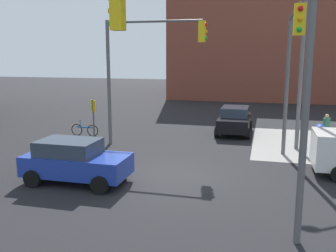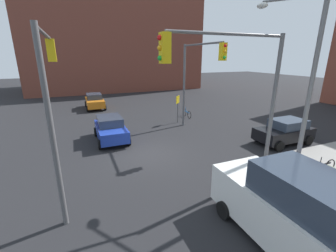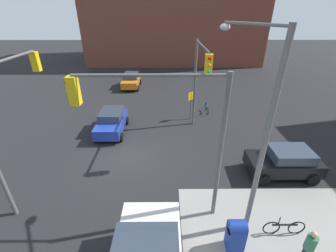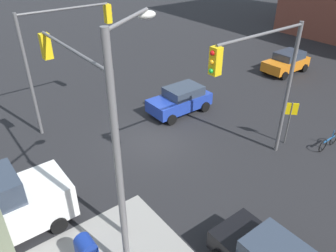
{
  "view_description": "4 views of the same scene",
  "coord_description": "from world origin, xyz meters",
  "px_view_note": "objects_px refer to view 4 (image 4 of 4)",
  "views": [
    {
      "loc": [
        3.56,
        -13.9,
        4.7
      ],
      "look_at": [
        -0.52,
        1.67,
        1.67
      ],
      "focal_mm": 40.0,
      "sensor_mm": 36.0,
      "label": 1
    },
    {
      "loc": [
        11.88,
        -3.7,
        5.58
      ],
      "look_at": [
        -0.64,
        1.49,
        1.38
      ],
      "focal_mm": 24.0,
      "sensor_mm": 36.0,
      "label": 2
    },
    {
      "loc": [
        11.79,
        2.4,
        8.32
      ],
      "look_at": [
        -1.58,
        2.48,
        1.31
      ],
      "focal_mm": 24.0,
      "sensor_mm": 36.0,
      "label": 3
    },
    {
      "loc": [
        8.37,
        12.11,
        9.71
      ],
      "look_at": [
        -0.17,
        1.01,
        1.36
      ],
      "focal_mm": 35.0,
      "sensor_mm": 36.0,
      "label": 4
    }
  ],
  "objects_px": {
    "bicycle_at_crosswalk": "(328,142)",
    "coupe_orange": "(286,62)",
    "traffic_signal_se_corner": "(62,46)",
    "street_lamp_corner": "(123,147)",
    "traffic_signal_nw_corner": "(264,75)",
    "traffic_signal_ne_corner": "(85,102)",
    "coupe_blue": "(180,100)"
  },
  "relations": [
    {
      "from": "bicycle_at_crosswalk",
      "to": "coupe_orange",
      "type": "bearing_deg",
      "value": -133.21
    },
    {
      "from": "traffic_signal_se_corner",
      "to": "street_lamp_corner",
      "type": "bearing_deg",
      "value": 77.0
    },
    {
      "from": "traffic_signal_se_corner",
      "to": "bicycle_at_crosswalk",
      "type": "xyz_separation_m",
      "value": [
        -9.37,
        10.5,
        -4.26
      ]
    },
    {
      "from": "traffic_signal_nw_corner",
      "to": "street_lamp_corner",
      "type": "distance_m",
      "value": 7.46
    },
    {
      "from": "traffic_signal_se_corner",
      "to": "bicycle_at_crosswalk",
      "type": "height_order",
      "value": "traffic_signal_se_corner"
    },
    {
      "from": "traffic_signal_ne_corner",
      "to": "coupe_blue",
      "type": "bearing_deg",
      "value": -152.17
    },
    {
      "from": "coupe_orange",
      "to": "bicycle_at_crosswalk",
      "type": "xyz_separation_m",
      "value": [
        7.32,
        7.79,
        -0.5
      ]
    },
    {
      "from": "coupe_blue",
      "to": "coupe_orange",
      "type": "relative_size",
      "value": 0.99
    },
    {
      "from": "traffic_signal_se_corner",
      "to": "bicycle_at_crosswalk",
      "type": "distance_m",
      "value": 14.7
    },
    {
      "from": "traffic_signal_nw_corner",
      "to": "coupe_orange",
      "type": "height_order",
      "value": "traffic_signal_nw_corner"
    },
    {
      "from": "bicycle_at_crosswalk",
      "to": "traffic_signal_ne_corner",
      "type": "bearing_deg",
      "value": -17.86
    },
    {
      "from": "coupe_orange",
      "to": "bicycle_at_crosswalk",
      "type": "relative_size",
      "value": 2.24
    },
    {
      "from": "traffic_signal_nw_corner",
      "to": "coupe_blue",
      "type": "xyz_separation_m",
      "value": [
        -0.75,
        -6.22,
        -3.78
      ]
    },
    {
      "from": "traffic_signal_ne_corner",
      "to": "coupe_blue",
      "type": "distance_m",
      "value": 9.53
    },
    {
      "from": "coupe_blue",
      "to": "coupe_orange",
      "type": "bearing_deg",
      "value": -179.65
    },
    {
      "from": "traffic_signal_se_corner",
      "to": "coupe_blue",
      "type": "height_order",
      "value": "traffic_signal_se_corner"
    },
    {
      "from": "traffic_signal_se_corner",
      "to": "coupe_orange",
      "type": "xyz_separation_m",
      "value": [
        -16.69,
        2.71,
        -3.77
      ]
    },
    {
      "from": "coupe_blue",
      "to": "traffic_signal_se_corner",
      "type": "bearing_deg",
      "value": -25.58
    },
    {
      "from": "street_lamp_corner",
      "to": "coupe_blue",
      "type": "distance_m",
      "value": 11.6
    },
    {
      "from": "traffic_signal_se_corner",
      "to": "traffic_signal_ne_corner",
      "type": "distance_m",
      "value": 7.12
    },
    {
      "from": "traffic_signal_se_corner",
      "to": "traffic_signal_nw_corner",
      "type": "bearing_deg",
      "value": 119.3
    },
    {
      "from": "traffic_signal_nw_corner",
      "to": "street_lamp_corner",
      "type": "relative_size",
      "value": 0.81
    },
    {
      "from": "traffic_signal_nw_corner",
      "to": "traffic_signal_se_corner",
      "type": "xyz_separation_m",
      "value": [
        5.05,
        -9.0,
        -0.01
      ]
    },
    {
      "from": "street_lamp_corner",
      "to": "coupe_blue",
      "type": "relative_size",
      "value": 2.05
    },
    {
      "from": "coupe_blue",
      "to": "bicycle_at_crosswalk",
      "type": "relative_size",
      "value": 2.23
    },
    {
      "from": "traffic_signal_nw_corner",
      "to": "traffic_signal_ne_corner",
      "type": "relative_size",
      "value": 1.0
    },
    {
      "from": "coupe_orange",
      "to": "traffic_signal_ne_corner",
      "type": "bearing_deg",
      "value": 12.56
    },
    {
      "from": "traffic_signal_nw_corner",
      "to": "bicycle_at_crosswalk",
      "type": "distance_m",
      "value": 6.26
    },
    {
      "from": "coupe_orange",
      "to": "bicycle_at_crosswalk",
      "type": "distance_m",
      "value": 10.7
    },
    {
      "from": "coupe_orange",
      "to": "street_lamp_corner",
      "type": "bearing_deg",
      "value": 21.22
    },
    {
      "from": "traffic_signal_nw_corner",
      "to": "traffic_signal_se_corner",
      "type": "height_order",
      "value": "same"
    },
    {
      "from": "traffic_signal_nw_corner",
      "to": "traffic_signal_ne_corner",
      "type": "distance_m",
      "value": 7.31
    }
  ]
}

